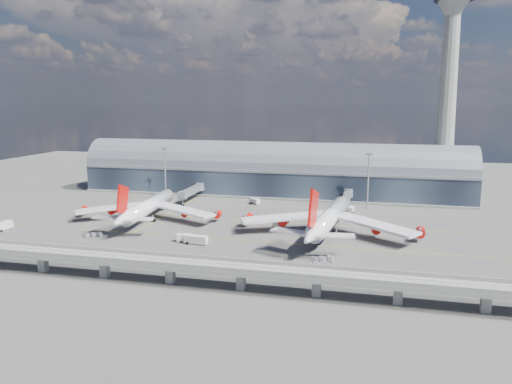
% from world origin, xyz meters
% --- Properties ---
extents(ground, '(500.00, 500.00, 0.00)m').
position_xyz_m(ground, '(0.00, 0.00, 0.00)').
color(ground, '#474744').
rests_on(ground, ground).
extents(taxi_lines, '(200.00, 80.12, 0.01)m').
position_xyz_m(taxi_lines, '(0.00, 22.11, 0.01)').
color(taxi_lines, gold).
rests_on(taxi_lines, ground).
extents(terminal, '(200.00, 30.00, 28.00)m').
position_xyz_m(terminal, '(0.00, 77.99, 11.34)').
color(terminal, '#1F2635').
rests_on(terminal, ground).
extents(control_tower, '(19.00, 19.00, 103.00)m').
position_xyz_m(control_tower, '(85.00, 83.00, 51.64)').
color(control_tower, gray).
rests_on(control_tower, ground).
extents(guideway, '(220.00, 8.50, 7.20)m').
position_xyz_m(guideway, '(-0.00, -55.00, 5.29)').
color(guideway, gray).
rests_on(guideway, ground).
extents(floodlight_mast_left, '(3.00, 0.70, 25.70)m').
position_xyz_m(floodlight_mast_left, '(-50.00, 55.00, 13.63)').
color(floodlight_mast_left, gray).
rests_on(floodlight_mast_left, ground).
extents(floodlight_mast_right, '(3.00, 0.70, 25.70)m').
position_xyz_m(floodlight_mast_right, '(50.00, 55.00, 13.63)').
color(floodlight_mast_right, gray).
rests_on(floodlight_mast_right, ground).
extents(airliner_left, '(62.03, 65.21, 19.86)m').
position_xyz_m(airliner_left, '(-38.07, 9.38, 5.67)').
color(airliner_left, white).
rests_on(airliner_left, ground).
extents(airliner_right, '(68.42, 71.54, 22.68)m').
position_xyz_m(airliner_right, '(37.07, 4.58, 5.88)').
color(airliner_right, white).
rests_on(airliner_right, ground).
extents(jet_bridge_left, '(4.40, 28.00, 7.25)m').
position_xyz_m(jet_bridge_left, '(-34.78, 53.12, 5.18)').
color(jet_bridge_left, gray).
rests_on(jet_bridge_left, ground).
extents(jet_bridge_right, '(4.40, 32.00, 7.25)m').
position_xyz_m(jet_bridge_right, '(40.75, 51.18, 5.18)').
color(jet_bridge_right, gray).
rests_on(jet_bridge_right, ground).
extents(service_truck_0, '(3.07, 7.99, 3.27)m').
position_xyz_m(service_truck_0, '(-85.00, -18.22, 1.69)').
color(service_truck_0, silver).
rests_on(service_truck_0, ground).
extents(service_truck_1, '(5.17, 3.16, 2.79)m').
position_xyz_m(service_truck_1, '(-11.67, -16.29, 1.41)').
color(service_truck_1, silver).
rests_on(service_truck_1, ground).
extents(service_truck_2, '(8.56, 3.16, 3.04)m').
position_xyz_m(service_truck_2, '(-6.41, -18.19, 1.58)').
color(service_truck_2, silver).
rests_on(service_truck_2, ground).
extents(service_truck_3, '(4.67, 6.31, 2.86)m').
position_xyz_m(service_truck_3, '(17.80, 8.43, 1.46)').
color(service_truck_3, silver).
rests_on(service_truck_3, ground).
extents(service_truck_4, '(2.60, 4.53, 2.50)m').
position_xyz_m(service_truck_4, '(43.32, 44.72, 1.26)').
color(service_truck_4, silver).
rests_on(service_truck_4, ground).
extents(service_truck_5, '(5.78, 4.98, 2.70)m').
position_xyz_m(service_truck_5, '(-2.76, 52.17, 1.38)').
color(service_truck_5, silver).
rests_on(service_truck_5, ground).
extents(cargo_train_0, '(6.52, 4.33, 1.49)m').
position_xyz_m(cargo_train_0, '(-46.34, -18.32, 0.77)').
color(cargo_train_0, gray).
rests_on(cargo_train_0, ground).
extents(cargo_train_1, '(10.22, 3.44, 1.68)m').
position_xyz_m(cargo_train_1, '(36.18, -33.36, 0.88)').
color(cargo_train_1, gray).
rests_on(cargo_train_1, ground).
extents(cargo_train_2, '(7.65, 4.50, 1.71)m').
position_xyz_m(cargo_train_2, '(38.43, -27.53, 0.89)').
color(cargo_train_2, gray).
rests_on(cargo_train_2, ground).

